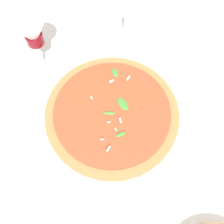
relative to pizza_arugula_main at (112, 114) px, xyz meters
name	(u,v)px	position (x,y,z in m)	size (l,w,h in m)	color
ground_plane	(120,123)	(0.02, -0.02, -0.02)	(6.00, 6.00, 0.00)	silver
pizza_arugula_main	(112,114)	(0.00, 0.00, 0.00)	(0.35, 0.35, 0.05)	white
wine_glass	(33,35)	(-0.19, 0.16, 0.10)	(0.08, 0.08, 0.17)	white
shaker_pepper	(129,23)	(0.05, 0.29, 0.02)	(0.03, 0.03, 0.07)	silver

